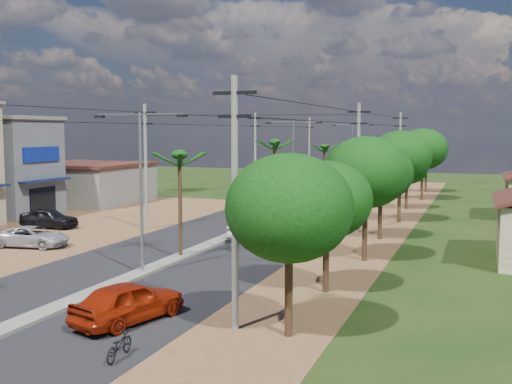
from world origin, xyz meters
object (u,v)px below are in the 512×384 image
car_red_near (129,302)px  car_parked_dark (49,219)px  moto_rider_east (119,346)px  car_silver_mid (251,228)px  car_parked_silver (32,237)px  car_white_far (258,209)px

car_red_near → car_parked_dark: car_red_near is taller
car_red_near → moto_rider_east: size_ratio=2.85×
car_parked_dark → moto_rider_east: (19.07, -19.67, -0.31)m
car_silver_mid → car_red_near: bearing=98.7°
car_parked_silver → car_silver_mid: bearing=-66.8°
car_silver_mid → car_white_far: car_white_far is taller
car_parked_dark → car_silver_mid: bearing=-90.6°
car_red_near → car_white_far: bearing=-63.6°
car_red_near → car_silver_mid: size_ratio=1.02×
car_silver_mid → car_parked_dark: car_silver_mid is taller
car_silver_mid → moto_rider_east: 21.21m
car_white_far → car_parked_silver: car_white_far is taller
car_red_near → car_silver_mid: 17.81m
car_red_near → car_parked_silver: (-13.52, 10.32, -0.15)m
car_parked_dark → car_white_far: bearing=-55.1°
moto_rider_east → car_red_near: bearing=-68.8°
car_red_near → car_white_far: car_red_near is taller
car_silver_mid → car_parked_dark: bearing=6.8°
car_parked_dark → moto_rider_east: car_parked_dark is taller
car_silver_mid → car_white_far: (-3.00, 9.16, 0.01)m
car_red_near → car_parked_silver: size_ratio=1.01×
car_silver_mid → car_parked_silver: car_silver_mid is taller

